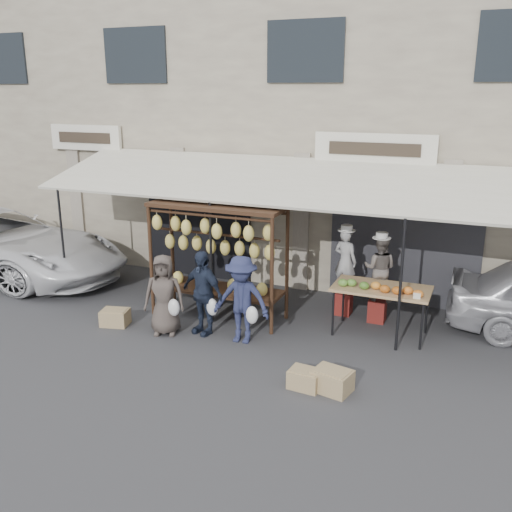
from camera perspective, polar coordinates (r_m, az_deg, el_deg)
The scene contains 15 objects.
ground_plane at distance 9.78m, azimuth -2.16°, elevation -9.61°, with size 90.00×90.00×0.00m, color #2D2D30.
shophouse at distance 14.94m, azimuth 8.49°, elevation 13.77°, with size 24.00×6.15×7.30m.
awning at distance 11.03m, azimuth 2.74°, elevation 7.44°, with size 10.00×2.35×2.92m.
banana_rack at distance 10.73m, azimuth -3.95°, elevation 1.66°, with size 2.60×0.90×2.24m.
produce_table at distance 10.32m, azimuth 12.40°, elevation -3.29°, with size 1.70×0.90×1.04m.
vendor_left at distance 11.13m, azimuth 8.91°, elevation -0.51°, with size 0.47×0.31×1.28m, color #A6A6A6.
vendor_right at distance 10.89m, azimuth 12.28°, elevation -1.22°, with size 0.60×0.47×1.24m, color #6A615C.
customer_left at distance 10.35m, azimuth -9.17°, elevation -3.85°, with size 0.72×0.47×1.48m, color #4A403A.
customer_mid at distance 10.27m, azimuth -5.39°, elevation -3.66°, with size 0.91×0.38×1.55m, color #1F283C.
customer_right at distance 9.88m, azimuth -1.47°, elevation -4.39°, with size 1.01×0.58×1.56m, color #24294B.
stool_left at distance 11.41m, azimuth 8.72°, elevation -4.67°, with size 0.32×0.32×0.45m, color maroon.
stool_right at distance 11.16m, azimuth 12.02°, elevation -5.33°, with size 0.31×0.31×0.44m, color maroon.
crate_near_a at distance 8.69m, azimuth 4.95°, elevation -12.15°, with size 0.47×0.36×0.28m, color tan.
crate_near_b at distance 8.64m, azimuth 7.63°, elevation -12.26°, with size 0.54×0.41×0.33m, color tan.
crate_far at distance 11.11m, azimuth -13.91°, elevation -5.98°, with size 0.50×0.38×0.30m, color tan.
Camera 1 is at (3.72, -7.96, 4.29)m, focal length 40.00 mm.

